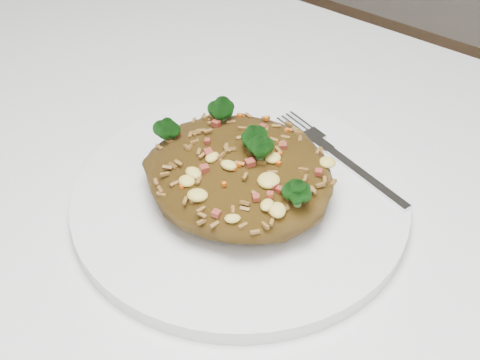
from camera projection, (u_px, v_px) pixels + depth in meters
name	position (u px, v px, depth m)	size (l,w,h in m)	color
dining_table	(156.00, 274.00, 0.64)	(1.20, 0.80, 0.75)	white
plate	(240.00, 199.00, 0.57)	(0.29, 0.29, 0.01)	white
fried_rice	(240.00, 166.00, 0.55)	(0.16, 0.15, 0.07)	brown
fork	(347.00, 163.00, 0.60)	(0.16, 0.06, 0.00)	silver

